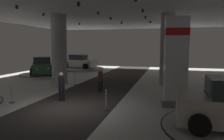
{
  "coord_description": "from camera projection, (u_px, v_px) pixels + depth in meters",
  "views": [
    {
      "loc": [
        4.71,
        -9.35,
        3.03
      ],
      "look_at": [
        1.0,
        4.76,
        1.4
      ],
      "focal_mm": 34.57,
      "sensor_mm": 36.0,
      "label": 1
    }
  ],
  "objects": [
    {
      "name": "column_left",
      "position": [
        59.0,
        49.0,
        17.26
      ],
      "size": [
        1.22,
        1.22,
        5.5
      ],
      "color": "#ADADB2",
      "rests_on": "ground"
    },
    {
      "name": "visitor_walking_far",
      "position": [
        61.0,
        85.0,
        11.85
      ],
      "size": [
        0.32,
        0.32,
        1.59
      ],
      "color": "black",
      "rests_on": "ground"
    },
    {
      "name": "stanchion_b",
      "position": [
        106.0,
        102.0,
        10.19
      ],
      "size": [
        0.28,
        0.28,
        1.01
      ],
      "color": "#333338",
      "rests_on": "ground"
    },
    {
      "name": "stanchion_c",
      "position": [
        11.0,
        96.0,
        11.51
      ],
      "size": [
        0.28,
        0.28,
        1.01
      ],
      "color": "#333338",
      "rests_on": "ground"
    },
    {
      "name": "brand_sign_pylon",
      "position": [
        176.0,
        61.0,
        10.59
      ],
      "size": [
        1.35,
        0.82,
        4.45
      ],
      "color": "slate",
      "rests_on": "ground"
    },
    {
      "name": "visitor_walking_near",
      "position": [
        100.0,
        79.0,
        14.1
      ],
      "size": [
        0.32,
        0.32,
        1.59
      ],
      "color": "black",
      "rests_on": "ground"
    },
    {
      "name": "display_car_deep_left",
      "position": [
        79.0,
        62.0,
        27.58
      ],
      "size": [
        4.4,
        2.67,
        1.71
      ],
      "color": "silver",
      "rests_on": "display_platform_deep_left"
    },
    {
      "name": "display_platform_deep_left",
      "position": [
        80.0,
        69.0,
        27.67
      ],
      "size": [
        6.12,
        6.12,
        0.23
      ],
      "color": "#B7B7BC",
      "rests_on": "ground"
    },
    {
      "name": "display_platform_far_left",
      "position": [
        42.0,
        75.0,
        21.52
      ],
      "size": [
        4.49,
        4.49,
        0.25
      ],
      "color": "silver",
      "rests_on": "ground"
    },
    {
      "name": "ground",
      "position": [
        67.0,
        109.0,
        10.51
      ],
      "size": [
        24.0,
        44.0,
        0.06
      ],
      "color": "silver"
    },
    {
      "name": "display_car_far_left",
      "position": [
        42.0,
        66.0,
        21.45
      ],
      "size": [
        3.82,
        4.5,
        1.71
      ],
      "color": "#2D5638",
      "rests_on": "display_platform_far_left"
    },
    {
      "name": "stanchion_a",
      "position": [
        75.0,
        80.0,
        16.7
      ],
      "size": [
        0.28,
        0.28,
        1.01
      ],
      "color": "#333338",
      "rests_on": "ground"
    },
    {
      "name": "column_right",
      "position": [
        167.0,
        50.0,
        16.63
      ],
      "size": [
        1.12,
        1.12,
        5.5
      ],
      "color": "#ADADB2",
      "rests_on": "ground"
    }
  ]
}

